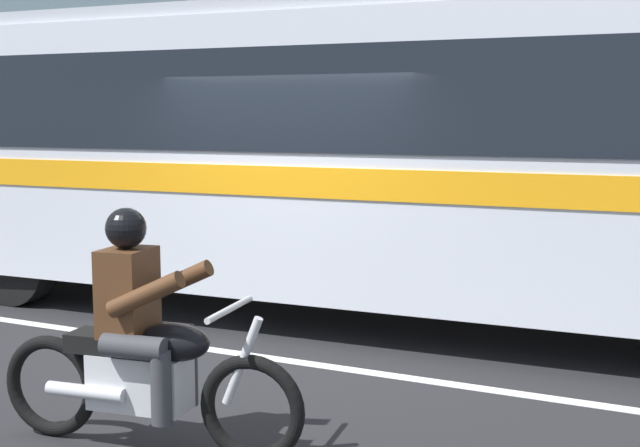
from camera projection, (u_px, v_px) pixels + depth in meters
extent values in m
plane|color=black|center=(289.00, 340.00, 8.03)|extent=(60.00, 60.00, 0.00)
cube|color=gray|center=(448.00, 253.00, 12.57)|extent=(28.00, 3.80, 0.15)
cube|color=silver|center=(257.00, 356.00, 7.50)|extent=(26.60, 0.14, 0.01)
cube|color=silver|center=(393.00, 155.00, 8.62)|extent=(13.29, 3.04, 2.70)
cube|color=black|center=(394.00, 101.00, 8.55)|extent=(12.23, 3.04, 0.96)
cube|color=orange|center=(393.00, 174.00, 8.65)|extent=(13.03, 3.06, 0.28)
cube|color=#ADB1BA|center=(395.00, 14.00, 8.44)|extent=(13.02, 2.90, 0.16)
cylinder|color=black|center=(16.00, 259.00, 9.50)|extent=(1.04, 0.30, 1.04)
torus|color=black|center=(252.00, 409.00, 5.18)|extent=(0.70, 0.18, 0.69)
torus|color=black|center=(51.00, 386.00, 5.62)|extent=(0.70, 0.18, 0.69)
cube|color=silver|center=(140.00, 381.00, 5.40)|extent=(0.67, 0.37, 0.36)
ellipsoid|color=black|center=(174.00, 342.00, 5.29)|extent=(0.51, 0.34, 0.24)
cube|color=black|center=(112.00, 342.00, 5.43)|extent=(0.59, 0.34, 0.12)
cylinder|color=silver|center=(242.00, 361.00, 5.16)|extent=(0.28, 0.09, 0.58)
cylinder|color=silver|center=(230.00, 309.00, 5.14)|extent=(0.13, 0.64, 0.04)
cylinder|color=silver|center=(86.00, 392.00, 5.35)|extent=(0.56, 0.17, 0.09)
cube|color=#4C2D19|center=(128.00, 292.00, 5.35)|extent=(0.33, 0.40, 0.56)
sphere|color=black|center=(126.00, 228.00, 5.29)|extent=(0.26, 0.26, 0.26)
cylinder|color=#38383D|center=(162.00, 333.00, 5.51)|extent=(0.44, 0.21, 0.15)
cylinder|color=#38383D|center=(188.00, 371.00, 5.49)|extent=(0.13, 0.13, 0.46)
cylinder|color=#38383D|center=(134.00, 347.00, 5.17)|extent=(0.44, 0.21, 0.15)
cylinder|color=#38383D|center=(161.00, 388.00, 5.15)|extent=(0.13, 0.13, 0.46)
cylinder|color=#4C2D19|center=(176.00, 282.00, 5.46)|extent=(0.53, 0.18, 0.32)
cylinder|color=#4C2D19|center=(145.00, 295.00, 5.08)|extent=(0.53, 0.18, 0.32)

